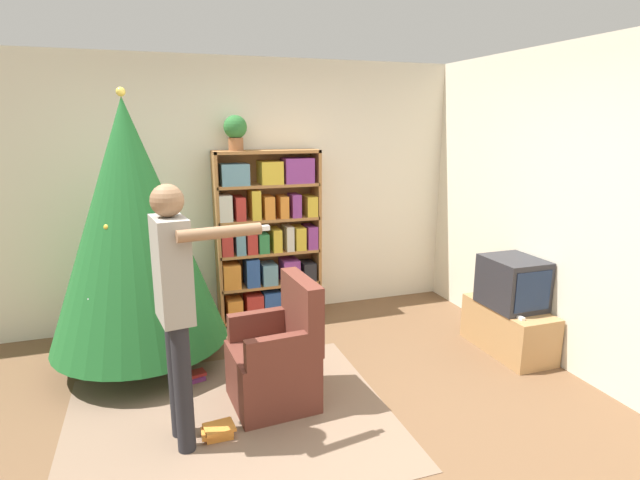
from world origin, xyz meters
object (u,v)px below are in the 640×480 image
at_px(armchair, 278,361).
at_px(christmas_tree, 132,225).
at_px(standing_person, 175,296).
at_px(potted_plant, 235,130).
at_px(bookshelf, 269,240).
at_px(television, 513,283).

bearing_deg(armchair, christmas_tree, -138.96).
distance_m(standing_person, potted_plant, 2.20).
relative_size(standing_person, potted_plant, 5.01).
xyz_separation_m(christmas_tree, potted_plant, (0.95, 0.68, 0.72)).
bearing_deg(christmas_tree, standing_person, -78.05).
distance_m(bookshelf, armchair, 1.70).
bearing_deg(potted_plant, armchair, -90.81).
xyz_separation_m(christmas_tree, standing_person, (0.25, -1.19, -0.22)).
distance_m(bookshelf, christmas_tree, 1.46).
bearing_deg(armchair, standing_person, -72.57).
bearing_deg(christmas_tree, television, -14.07).
height_order(television, armchair, armchair).
distance_m(television, standing_person, 2.86).
height_order(standing_person, potted_plant, potted_plant).
xyz_separation_m(television, armchair, (-2.13, -0.15, -0.31)).
bearing_deg(armchair, television, 89.93).
height_order(christmas_tree, armchair, christmas_tree).
distance_m(armchair, potted_plant, 2.25).
distance_m(bookshelf, standing_person, 2.11).
height_order(christmas_tree, standing_person, christmas_tree).
relative_size(bookshelf, armchair, 1.87).
relative_size(christmas_tree, armchair, 2.44).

